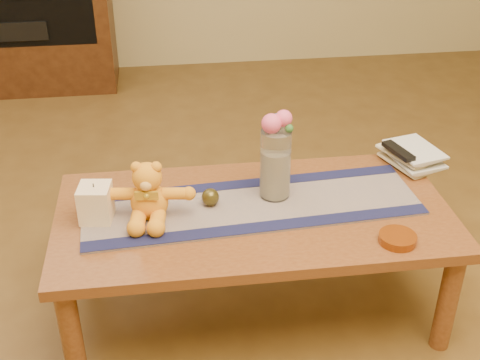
{
  "coord_description": "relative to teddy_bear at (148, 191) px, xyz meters",
  "views": [
    {
      "loc": [
        -0.3,
        -1.84,
        1.68
      ],
      "look_at": [
        -0.05,
        0.0,
        0.58
      ],
      "focal_mm": 47.02,
      "sensor_mm": 36.0,
      "label": 1
    }
  ],
  "objects": [
    {
      "name": "rose_left",
      "position": [
        0.43,
        0.06,
        0.19
      ],
      "size": [
        0.07,
        0.07,
        0.07
      ],
      "primitive_type": "sphere",
      "color": "#EE5483",
      "rests_on": "glass_vase"
    },
    {
      "name": "book_lower",
      "position": [
        0.97,
        0.21,
        -0.08
      ],
      "size": [
        0.21,
        0.25,
        0.02
      ],
      "primitive_type": "imported",
      "rotation": [
        0.0,
        0.0,
        0.2
      ],
      "color": "beige",
      "rests_on": "book_bottom"
    },
    {
      "name": "leaf_sprig",
      "position": [
        0.49,
        0.05,
        0.18
      ],
      "size": [
        0.03,
        0.03,
        0.03
      ],
      "primitive_type": "sphere",
      "color": "#33662D",
      "rests_on": "glass_vase"
    },
    {
      "name": "candle_wick",
      "position": [
        -0.18,
        0.0,
        0.03
      ],
      "size": [
        0.0,
        0.0,
        0.01
      ],
      "primitive_type": "cylinder",
      "rotation": [
        0.0,
        0.0,
        -0.13
      ],
      "color": "black",
      "rests_on": "pillar_candle"
    },
    {
      "name": "table_leg_bl",
      "position": [
        -0.28,
        0.28,
        -0.35
      ],
      "size": [
        0.07,
        0.07,
        0.41
      ],
      "primitive_type": "cylinder",
      "color": "#5F3116",
      "rests_on": "floor"
    },
    {
      "name": "runner_border_near",
      "position": [
        0.37,
        -0.12,
        -0.1
      ],
      "size": [
        1.2,
        0.13,
        0.0
      ],
      "primitive_type": "cube",
      "rotation": [
        0.0,
        0.0,
        0.06
      ],
      "color": "#14163D",
      "rests_on": "persian_runner"
    },
    {
      "name": "teddy_bear",
      "position": [
        0.0,
        0.0,
        0.0
      ],
      "size": [
        0.33,
        0.28,
        0.2
      ],
      "primitive_type": null,
      "rotation": [
        0.0,
        0.0,
        -0.13
      ],
      "color": "orange",
      "rests_on": "persian_runner"
    },
    {
      "name": "floor",
      "position": [
        0.36,
        -0.01,
        -0.56
      ],
      "size": [
        5.5,
        5.5,
        0.0
      ],
      "primitive_type": "plane",
      "color": "#553A18",
      "rests_on": "ground"
    },
    {
      "name": "persian_runner",
      "position": [
        0.36,
        0.02,
        -0.1
      ],
      "size": [
        1.22,
        0.42,
        0.01
      ],
      "primitive_type": "cube",
      "rotation": [
        0.0,
        0.0,
        0.06
      ],
      "color": "#1A1D49",
      "rests_on": "coffee_table_top"
    },
    {
      "name": "blue_flower_side",
      "position": [
        0.42,
        0.09,
        0.18
      ],
      "size": [
        0.04,
        0.04,
        0.04
      ],
      "primitive_type": "sphere",
      "color": "#546AB6",
      "rests_on": "glass_vase"
    },
    {
      "name": "tv_remote",
      "position": [
        0.96,
        0.21,
        -0.02
      ],
      "size": [
        0.09,
        0.17,
        0.02
      ],
      "primitive_type": "cube",
      "rotation": [
        0.0,
        0.0,
        0.29
      ],
      "color": "black",
      "rests_on": "book_top"
    },
    {
      "name": "book_bottom",
      "position": [
        0.96,
        0.22,
        -0.1
      ],
      "size": [
        0.23,
        0.27,
        0.02
      ],
      "primitive_type": "imported",
      "rotation": [
        0.0,
        0.0,
        0.34
      ],
      "color": "beige",
      "rests_on": "coffee_table_top"
    },
    {
      "name": "runner_border_far",
      "position": [
        0.35,
        0.17,
        -0.1
      ],
      "size": [
        1.2,
        0.13,
        0.0
      ],
      "primitive_type": "cube",
      "rotation": [
        0.0,
        0.0,
        0.06
      ],
      "color": "#14163D",
      "rests_on": "persian_runner"
    },
    {
      "name": "bronze_ball",
      "position": [
        0.21,
        0.04,
        -0.07
      ],
      "size": [
        0.08,
        0.08,
        0.06
      ],
      "primitive_type": "sphere",
      "rotation": [
        0.0,
        0.0,
        0.34
      ],
      "color": "#443C16",
      "rests_on": "persian_runner"
    },
    {
      "name": "amber_dish",
      "position": [
        0.8,
        -0.26,
        -0.09
      ],
      "size": [
        0.15,
        0.15,
        0.03
      ],
      "primitive_type": "cylinder",
      "rotation": [
        0.0,
        0.0,
        -0.26
      ],
      "color": "#BF5914",
      "rests_on": "coffee_table_top"
    },
    {
      "name": "table_leg_fl",
      "position": [
        -0.28,
        -0.3,
        -0.35
      ],
      "size": [
        0.07,
        0.07,
        0.41
      ],
      "primitive_type": "cylinder",
      "color": "#5F3116",
      "rests_on": "floor"
    },
    {
      "name": "potpourri_fill",
      "position": [
        0.45,
        0.07,
        -0.01
      ],
      "size": [
        0.09,
        0.09,
        0.18
      ],
      "primitive_type": "cylinder",
      "color": "beige",
      "rests_on": "glass_vase"
    },
    {
      "name": "pillar_candle",
      "position": [
        -0.18,
        0.0,
        -0.04
      ],
      "size": [
        0.12,
        0.12,
        0.13
      ],
      "primitive_type": "cube",
      "rotation": [
        0.0,
        0.0,
        -0.13
      ],
      "color": "#FCE1B9",
      "rests_on": "persian_runner"
    },
    {
      "name": "book_upper",
      "position": [
        0.95,
        0.22,
        -0.06
      ],
      "size": [
        0.24,
        0.27,
        0.02
      ],
      "primitive_type": "imported",
      "rotation": [
        0.0,
        0.0,
        0.4
      ],
      "color": "beige",
      "rests_on": "book_lower"
    },
    {
      "name": "media_cabinet",
      "position": [
        -0.84,
        2.47,
        -0.01
      ],
      "size": [
        1.2,
        0.5,
        1.1
      ],
      "primitive_type": "cube",
      "color": "black",
      "rests_on": "floor"
    },
    {
      "name": "blue_flower_back",
      "position": [
        0.46,
        0.11,
        0.19
      ],
      "size": [
        0.04,
        0.04,
        0.04
      ],
      "primitive_type": "sphere",
      "color": "#546AB6",
      "rests_on": "glass_vase"
    },
    {
      "name": "stereo_lower",
      "position": [
        -0.84,
        2.34,
        -0.1
      ],
      "size": [
        0.42,
        0.28,
        0.12
      ],
      "primitive_type": "cube",
      "color": "black",
      "rests_on": "media_cabinet"
    },
    {
      "name": "coffee_table_top",
      "position": [
        0.36,
        -0.01,
        -0.13
      ],
      "size": [
        1.4,
        0.7,
        0.04
      ],
      "primitive_type": "cube",
      "color": "#5F3116",
      "rests_on": "floor"
    },
    {
      "name": "table_leg_fr",
      "position": [
        1.0,
        -0.3,
        -0.35
      ],
      "size": [
        0.07,
        0.07,
        0.41
      ],
      "primitive_type": "cylinder",
      "color": "#5F3116",
      "rests_on": "floor"
    },
    {
      "name": "table_leg_br",
      "position": [
        1.0,
        0.28,
        -0.35
      ],
      "size": [
        0.07,
        0.07,
        0.41
      ],
      "primitive_type": "cylinder",
      "color": "#5F3116",
      "rests_on": "floor"
    },
    {
      "name": "book_top",
      "position": [
        0.97,
        0.21,
        -0.04
      ],
      "size": [
        0.21,
        0.26,
        0.02
      ],
      "primitive_type": "imported",
      "rotation": [
        0.0,
        0.0,
        0.24
      ],
      "color": "beige",
      "rests_on": "book_upper"
    },
    {
      "name": "glass_vase",
      "position": [
        0.45,
        0.07,
        0.03
      ],
      "size": [
        0.11,
        0.11,
        0.26
      ],
      "primitive_type": "cylinder",
      "color": "silver",
      "rests_on": "persian_runner"
    },
    {
      "name": "rose_right",
      "position": [
        0.48,
        0.08,
        0.2
      ],
      "size": [
        0.06,
        0.06,
        0.06
      ],
      "primitive_type": "sphere",
      "color": "#EE5483",
      "rests_on": "glass_vase"
    }
  ]
}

